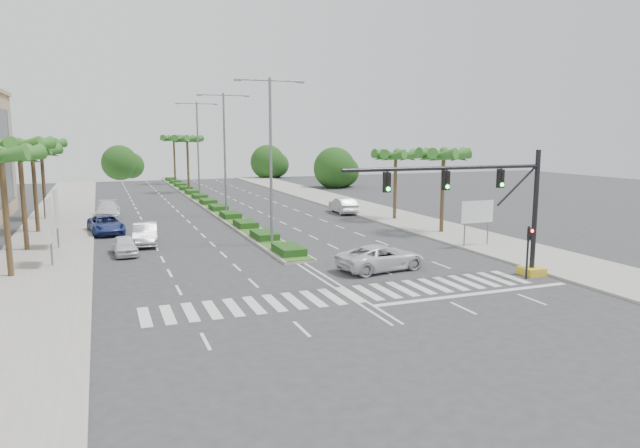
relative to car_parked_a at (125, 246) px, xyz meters
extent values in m
plane|color=#333335|center=(10.21, -14.39, -0.64)|extent=(160.00, 160.00, 0.00)
cube|color=gray|center=(25.41, 5.61, -0.56)|extent=(6.00, 120.00, 0.15)
cube|color=gray|center=(-4.99, 5.61, -0.56)|extent=(6.00, 120.00, 0.15)
cube|color=gray|center=(10.21, 30.61, -0.54)|extent=(2.20, 75.00, 0.20)
cube|color=#32571D|center=(10.21, 30.61, -0.42)|extent=(1.80, 75.00, 0.04)
cube|color=gold|center=(21.71, -14.39, -0.41)|extent=(1.20, 1.20, 0.45)
cylinder|color=black|center=(21.71, -14.39, 3.06)|extent=(0.28, 0.28, 7.00)
cylinder|color=black|center=(15.71, -14.39, 5.66)|extent=(12.00, 0.20, 0.20)
cylinder|color=black|center=(20.31, -14.39, 4.56)|extent=(2.53, 0.12, 2.15)
cube|color=black|center=(19.21, -14.39, 5.01)|extent=(0.32, 0.24, 1.00)
cylinder|color=#19E533|center=(19.21, -14.53, 4.69)|extent=(0.20, 0.06, 0.20)
cube|color=black|center=(15.71, -14.39, 5.01)|extent=(0.32, 0.24, 1.00)
cylinder|color=#19E533|center=(15.71, -14.53, 4.69)|extent=(0.20, 0.06, 0.20)
cube|color=black|center=(12.21, -14.39, 5.01)|extent=(0.32, 0.24, 1.00)
cylinder|color=#19E533|center=(12.21, -14.53, 4.69)|extent=(0.20, 0.06, 0.20)
cylinder|color=black|center=(20.81, -14.99, 0.86)|extent=(0.12, 0.12, 3.00)
cube|color=black|center=(20.81, -15.14, 1.96)|extent=(0.28, 0.22, 0.65)
cylinder|color=red|center=(20.81, -15.27, 2.14)|extent=(0.18, 0.05, 0.18)
cylinder|color=slate|center=(22.71, -6.39, 0.76)|extent=(0.10, 0.10, 2.80)
cylinder|color=slate|center=(24.71, -6.39, 0.76)|extent=(0.10, 0.10, 2.80)
cube|color=#0C6638|center=(23.71, -6.39, 1.96)|extent=(2.60, 0.08, 1.50)
cube|color=white|center=(23.71, -6.44, 1.96)|extent=(2.70, 0.02, 1.60)
cylinder|color=slate|center=(-4.29, -2.39, 0.76)|extent=(0.12, 0.12, 2.80)
cube|color=white|center=(-4.29, -2.39, 2.36)|extent=(0.18, 2.10, 2.70)
cube|color=#D8594C|center=(-4.29, -2.39, 2.36)|extent=(0.12, 2.00, 2.60)
cylinder|color=slate|center=(-4.29, 3.61, 0.76)|extent=(0.12, 0.12, 2.80)
cube|color=white|center=(-4.29, 3.61, 2.36)|extent=(0.18, 2.10, 2.70)
cube|color=#D8594C|center=(-4.29, 3.61, 2.36)|extent=(0.12, 2.00, 2.60)
cylinder|color=brown|center=(-6.29, -4.39, 2.86)|extent=(0.32, 0.32, 7.00)
sphere|color=brown|center=(-6.29, -4.39, 6.26)|extent=(0.70, 0.70, 0.70)
cone|color=#26611E|center=(-5.19, -4.39, 6.16)|extent=(0.90, 3.62, 1.50)
cone|color=#26611E|center=(-5.61, -3.53, 6.16)|extent=(3.39, 2.96, 1.50)
cone|color=#26611E|center=(-5.61, -5.25, 6.16)|extent=(3.39, 2.96, 1.50)
cylinder|color=brown|center=(-6.29, 3.61, 3.06)|extent=(0.32, 0.32, 7.40)
sphere|color=brown|center=(-6.29, 3.61, 6.66)|extent=(0.70, 0.70, 0.70)
cone|color=#26611E|center=(-5.19, 3.61, 6.56)|extent=(0.90, 3.62, 1.50)
cone|color=#26611E|center=(-5.61, 4.47, 6.56)|extent=(3.39, 2.96, 1.50)
cone|color=#26611E|center=(-6.54, 4.69, 6.56)|extent=(3.73, 1.68, 1.50)
cone|color=#26611E|center=(-7.29, 4.09, 6.56)|extent=(2.38, 3.65, 1.50)
cone|color=#26611E|center=(-7.29, 3.14, 6.56)|extent=(2.38, 3.65, 1.50)
cone|color=#26611E|center=(-6.54, 2.54, 6.56)|extent=(3.73, 1.68, 1.50)
cone|color=#26611E|center=(-5.61, 2.75, 6.56)|extent=(3.39, 2.96, 1.50)
cylinder|color=brown|center=(-6.29, 11.61, 2.76)|extent=(0.32, 0.32, 6.80)
sphere|color=brown|center=(-6.29, 11.61, 6.06)|extent=(0.70, 0.70, 0.70)
cone|color=#26611E|center=(-5.19, 11.61, 5.96)|extent=(0.90, 3.62, 1.50)
cone|color=#26611E|center=(-5.61, 12.47, 5.96)|extent=(3.39, 2.96, 1.50)
cone|color=#26611E|center=(-6.54, 12.69, 5.96)|extent=(3.73, 1.68, 1.50)
cone|color=#26611E|center=(-7.29, 12.09, 5.96)|extent=(2.38, 3.65, 1.50)
cone|color=#26611E|center=(-7.29, 11.14, 5.96)|extent=(2.38, 3.65, 1.50)
cone|color=#26611E|center=(-6.54, 10.54, 5.96)|extent=(3.73, 1.68, 1.50)
cone|color=#26611E|center=(-5.61, 10.75, 5.96)|extent=(3.39, 2.96, 1.50)
cylinder|color=brown|center=(-6.29, 19.61, 2.96)|extent=(0.32, 0.32, 7.20)
sphere|color=brown|center=(-6.29, 19.61, 6.46)|extent=(0.70, 0.70, 0.70)
cone|color=#26611E|center=(-5.19, 19.61, 6.36)|extent=(0.90, 3.62, 1.50)
cone|color=#26611E|center=(-5.61, 20.47, 6.36)|extent=(3.39, 2.96, 1.50)
cone|color=#26611E|center=(-6.54, 20.69, 6.36)|extent=(3.73, 1.68, 1.50)
cone|color=#26611E|center=(-7.29, 20.09, 6.36)|extent=(2.38, 3.65, 1.50)
cone|color=#26611E|center=(-7.29, 19.14, 6.36)|extent=(2.38, 3.65, 1.50)
cone|color=#26611E|center=(-6.54, 18.54, 6.36)|extent=(3.73, 1.68, 1.50)
cone|color=#26611E|center=(-5.61, 18.75, 6.36)|extent=(3.39, 2.96, 1.50)
cylinder|color=brown|center=(24.71, -0.39, 2.61)|extent=(0.32, 0.32, 6.50)
sphere|color=brown|center=(24.71, -0.39, 5.76)|extent=(0.70, 0.70, 0.70)
cone|color=#26611E|center=(25.81, -0.39, 5.66)|extent=(0.90, 3.62, 1.50)
cone|color=#26611E|center=(25.39, 0.47, 5.66)|extent=(3.39, 2.96, 1.50)
cone|color=#26611E|center=(24.46, 0.69, 5.66)|extent=(3.73, 1.68, 1.50)
cone|color=#26611E|center=(23.71, 0.09, 5.66)|extent=(2.38, 3.65, 1.50)
cone|color=#26611E|center=(23.71, -0.86, 5.66)|extent=(2.38, 3.65, 1.50)
cone|color=#26611E|center=(24.46, -1.46, 5.66)|extent=(3.73, 1.68, 1.50)
cone|color=#26611E|center=(25.39, -1.25, 5.66)|extent=(3.39, 2.96, 1.50)
cylinder|color=brown|center=(24.71, 7.61, 2.46)|extent=(0.32, 0.32, 6.20)
sphere|color=brown|center=(24.71, 7.61, 5.46)|extent=(0.70, 0.70, 0.70)
cone|color=#26611E|center=(25.81, 7.61, 5.36)|extent=(0.90, 3.62, 1.50)
cone|color=#26611E|center=(25.39, 8.47, 5.36)|extent=(3.39, 2.96, 1.50)
cone|color=#26611E|center=(24.46, 8.69, 5.36)|extent=(3.73, 1.68, 1.50)
cone|color=#26611E|center=(23.71, 8.09, 5.36)|extent=(2.38, 3.65, 1.50)
cone|color=#26611E|center=(23.71, 7.14, 5.36)|extent=(2.38, 3.65, 1.50)
cone|color=#26611E|center=(24.46, 6.54, 5.36)|extent=(3.73, 1.68, 1.50)
cone|color=#26611E|center=(25.39, 6.75, 5.36)|extent=(3.39, 2.96, 1.50)
cylinder|color=brown|center=(10.21, 40.61, 3.11)|extent=(0.32, 0.32, 7.50)
sphere|color=brown|center=(10.21, 40.61, 6.76)|extent=(0.70, 0.70, 0.70)
cone|color=#26611E|center=(11.31, 40.61, 6.66)|extent=(0.90, 3.62, 1.50)
cone|color=#26611E|center=(10.89, 41.47, 6.66)|extent=(3.39, 2.96, 1.50)
cone|color=#26611E|center=(9.96, 41.69, 6.66)|extent=(3.73, 1.68, 1.50)
cone|color=#26611E|center=(9.21, 41.09, 6.66)|extent=(2.38, 3.65, 1.50)
cone|color=#26611E|center=(9.21, 40.14, 6.66)|extent=(2.38, 3.65, 1.50)
cone|color=#26611E|center=(9.96, 39.54, 6.66)|extent=(3.73, 1.68, 1.50)
cone|color=#26611E|center=(10.89, 39.75, 6.66)|extent=(3.39, 2.96, 1.50)
cylinder|color=brown|center=(10.21, 55.61, 3.11)|extent=(0.32, 0.32, 7.50)
sphere|color=brown|center=(10.21, 55.61, 6.76)|extent=(0.70, 0.70, 0.70)
cone|color=#26611E|center=(11.31, 55.61, 6.66)|extent=(0.90, 3.62, 1.50)
cone|color=#26611E|center=(10.89, 56.47, 6.66)|extent=(3.39, 2.96, 1.50)
cone|color=#26611E|center=(9.96, 56.69, 6.66)|extent=(3.73, 1.68, 1.50)
cone|color=#26611E|center=(9.21, 56.09, 6.66)|extent=(2.38, 3.65, 1.50)
cone|color=#26611E|center=(9.21, 55.14, 6.66)|extent=(2.38, 3.65, 1.50)
cone|color=#26611E|center=(9.96, 54.54, 6.66)|extent=(3.73, 1.68, 1.50)
cone|color=#26611E|center=(10.89, 54.75, 6.66)|extent=(3.39, 2.96, 1.50)
cylinder|color=slate|center=(10.21, -0.39, 5.36)|extent=(0.20, 0.20, 12.00)
cylinder|color=slate|center=(9.01, -0.39, 11.16)|extent=(2.40, 0.10, 0.10)
cylinder|color=slate|center=(11.41, -0.39, 11.16)|extent=(2.40, 0.10, 0.10)
cube|color=slate|center=(7.91, -0.39, 11.11)|extent=(0.50, 0.25, 0.12)
cube|color=slate|center=(12.51, -0.39, 11.11)|extent=(0.50, 0.25, 0.12)
cylinder|color=slate|center=(10.21, 15.61, 5.36)|extent=(0.20, 0.20, 12.00)
cylinder|color=slate|center=(9.01, 15.61, 11.16)|extent=(2.40, 0.10, 0.10)
cylinder|color=slate|center=(11.41, 15.61, 11.16)|extent=(2.40, 0.10, 0.10)
cube|color=slate|center=(7.91, 15.61, 11.11)|extent=(0.50, 0.25, 0.12)
cube|color=slate|center=(12.51, 15.61, 11.11)|extent=(0.50, 0.25, 0.12)
cylinder|color=slate|center=(10.21, 31.61, 5.36)|extent=(0.20, 0.20, 12.00)
cylinder|color=slate|center=(9.01, 31.61, 11.16)|extent=(2.40, 0.10, 0.10)
cylinder|color=slate|center=(11.41, 31.61, 11.16)|extent=(2.40, 0.10, 0.10)
cube|color=slate|center=(7.91, 31.61, 11.11)|extent=(0.50, 0.25, 0.12)
cube|color=slate|center=(12.51, 31.61, 11.11)|extent=(0.50, 0.25, 0.12)
imported|color=silver|center=(0.00, 0.00, 0.00)|extent=(1.73, 3.83, 1.28)
imported|color=#B2B2B7|center=(1.58, 3.37, 0.16)|extent=(2.07, 4.98, 1.60)
imported|color=navy|center=(-1.06, 9.43, 0.10)|extent=(3.13, 5.58, 1.47)
imported|color=silver|center=(-0.77, 18.84, 0.16)|extent=(2.46, 5.57, 1.59)
imported|color=silver|center=(14.18, -10.13, 0.13)|extent=(5.81, 3.33, 1.53)
imported|color=#BBBCC0|center=(22.01, 13.69, 0.16)|extent=(2.03, 4.98, 1.61)
camera|label=1|loc=(-1.31, -39.93, 7.38)|focal=32.00mm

